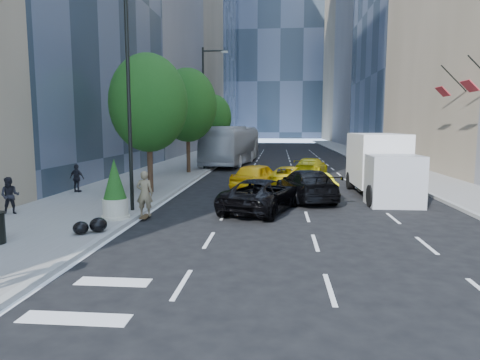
# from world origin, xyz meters

# --- Properties ---
(ground) EXTENTS (160.00, 160.00, 0.00)m
(ground) POSITION_xyz_m (0.00, 0.00, 0.00)
(ground) COLOR black
(ground) RESTS_ON ground
(sidewalk_left) EXTENTS (6.00, 120.00, 0.15)m
(sidewalk_left) POSITION_xyz_m (-9.00, 30.00, 0.07)
(sidewalk_left) COLOR slate
(sidewalk_left) RESTS_ON ground
(sidewalk_right) EXTENTS (4.00, 120.00, 0.15)m
(sidewalk_right) POSITION_xyz_m (10.00, 30.00, 0.07)
(sidewalk_right) COLOR slate
(sidewalk_right) RESTS_ON ground
(tower_left_end) EXTENTS (20.00, 28.00, 60.00)m
(tower_left_end) POSITION_xyz_m (-22.00, 92.00, 30.00)
(tower_left_end) COLOR #2A3541
(tower_left_end) RESTS_ON ground
(tower_right_far) EXTENTS (20.00, 24.00, 50.00)m
(tower_right_far) POSITION_xyz_m (22.00, 98.00, 25.00)
(tower_right_far) COLOR #796C54
(tower_right_far) RESTS_ON ground
(lamp_near) EXTENTS (2.13, 0.22, 10.00)m
(lamp_near) POSITION_xyz_m (-6.32, 4.00, 5.81)
(lamp_near) COLOR black
(lamp_near) RESTS_ON sidewalk_left
(lamp_far) EXTENTS (2.13, 0.22, 10.00)m
(lamp_far) POSITION_xyz_m (-6.32, 22.00, 5.81)
(lamp_far) COLOR black
(lamp_far) RESTS_ON sidewalk_left
(tree_near) EXTENTS (4.20, 4.20, 7.46)m
(tree_near) POSITION_xyz_m (-7.20, 9.00, 4.97)
(tree_near) COLOR #301F12
(tree_near) RESTS_ON sidewalk_left
(tree_mid) EXTENTS (4.50, 4.50, 7.99)m
(tree_mid) POSITION_xyz_m (-7.20, 19.00, 5.32)
(tree_mid) COLOR #301F12
(tree_mid) RESTS_ON sidewalk_left
(tree_far) EXTENTS (3.90, 3.90, 6.92)m
(tree_far) POSITION_xyz_m (-7.20, 32.00, 4.62)
(tree_far) COLOR #301F12
(tree_far) RESTS_ON sidewalk_left
(traffic_signal) EXTENTS (2.48, 0.53, 5.20)m
(traffic_signal) POSITION_xyz_m (-6.40, 40.00, 4.23)
(traffic_signal) COLOR black
(traffic_signal) RESTS_ON sidewalk_left
(skateboarder) EXTENTS (0.69, 0.47, 1.85)m
(skateboarder) POSITION_xyz_m (-5.60, 2.95, 0.93)
(skateboarder) COLOR #746548
(skateboarder) RESTS_ON ground
(black_sedan_lincoln) EXTENTS (3.90, 5.73, 1.46)m
(black_sedan_lincoln) POSITION_xyz_m (-0.95, 5.00, 0.73)
(black_sedan_lincoln) COLOR black
(black_sedan_lincoln) RESTS_ON ground
(black_sedan_mercedes) EXTENTS (3.32, 5.75, 1.57)m
(black_sedan_mercedes) POSITION_xyz_m (1.20, 8.00, 0.78)
(black_sedan_mercedes) COLOR black
(black_sedan_mercedes) RESTS_ON ground
(taxi_a) EXTENTS (3.36, 4.98, 1.58)m
(taxi_a) POSITION_xyz_m (-1.45, 11.50, 0.79)
(taxi_a) COLOR yellow
(taxi_a) RESTS_ON ground
(taxi_b) EXTENTS (2.58, 4.33, 1.35)m
(taxi_b) POSITION_xyz_m (1.47, 9.00, 0.67)
(taxi_b) COLOR #FFEA0D
(taxi_b) RESTS_ON ground
(taxi_c) EXTENTS (3.28, 4.97, 1.27)m
(taxi_c) POSITION_xyz_m (0.50, 13.00, 0.63)
(taxi_c) COLOR gold
(taxi_c) RESTS_ON ground
(taxi_d) EXTENTS (3.09, 5.01, 1.36)m
(taxi_d) POSITION_xyz_m (2.26, 18.94, 0.68)
(taxi_d) COLOR #D4C40B
(taxi_d) RESTS_ON ground
(city_bus) EXTENTS (4.53, 13.56, 3.71)m
(city_bus) POSITION_xyz_m (-4.73, 27.85, 1.85)
(city_bus) COLOR #B4B7BB
(city_bus) RESTS_ON ground
(box_truck) EXTENTS (2.64, 7.01, 3.33)m
(box_truck) POSITION_xyz_m (5.21, 9.47, 1.70)
(box_truck) COLOR silver
(box_truck) RESTS_ON ground
(pedestrian_a) EXTENTS (0.89, 0.79, 1.54)m
(pedestrian_a) POSITION_xyz_m (-11.20, 2.71, 0.92)
(pedestrian_a) COLOR black
(pedestrian_a) RESTS_ON sidewalk_left
(pedestrian_b) EXTENTS (0.96, 0.57, 1.54)m
(pedestrian_b) POSITION_xyz_m (-11.20, 8.61, 0.92)
(pedestrian_b) COLOR black
(pedestrian_b) RESTS_ON sidewalk_left
(planter_shrub) EXTENTS (0.99, 0.99, 2.37)m
(planter_shrub) POSITION_xyz_m (-6.60, 2.35, 1.28)
(planter_shrub) COLOR #BBB59B
(planter_shrub) RESTS_ON sidewalk_left
(garbage_bags) EXTENTS (1.00, 0.97, 0.50)m
(garbage_bags) POSITION_xyz_m (-6.55, 0.04, 0.39)
(garbage_bags) COLOR black
(garbage_bags) RESTS_ON sidewalk_left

